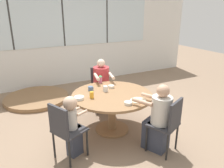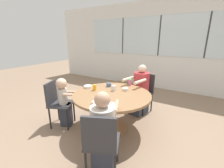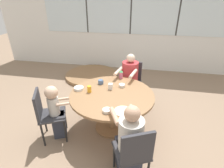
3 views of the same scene
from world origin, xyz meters
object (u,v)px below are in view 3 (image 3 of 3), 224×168
at_px(chair_for_woman_green_shirt, 132,78).
at_px(chair_for_toddler, 46,112).
at_px(milk_carton_small, 111,86).
at_px(chair_for_man_blue_shirt, 134,152).
at_px(sippy_cup, 121,74).
at_px(folded_table_stack, 92,75).
at_px(person_woman_green_shirt, 129,83).
at_px(bowl_fruit, 122,85).
at_px(bowl_white_shallow, 107,111).
at_px(bowl_cereal, 79,88).
at_px(person_man_blue_shirt, 129,144).
at_px(person_toddler, 56,112).
at_px(juice_glass, 89,89).
at_px(coffee_mug, 101,82).

distance_m(chair_for_woman_green_shirt, chair_for_toddler, 1.91).
relative_size(chair_for_toddler, milk_carton_small, 8.58).
height_order(chair_for_man_blue_shirt, sippy_cup, chair_for_man_blue_shirt).
relative_size(chair_for_man_blue_shirt, folded_table_stack, 0.59).
distance_m(person_woman_green_shirt, bowl_fruit, 0.65).
bearing_deg(chair_for_woman_green_shirt, person_woman_green_shirt, 90.00).
relative_size(bowl_white_shallow, bowl_cereal, 0.78).
distance_m(chair_for_woman_green_shirt, sippy_cup, 0.52).
xyz_separation_m(person_man_blue_shirt, person_toddler, (-1.21, 0.44, 0.02)).
relative_size(chair_for_woman_green_shirt, person_toddler, 0.92).
bearing_deg(chair_for_toddler, person_man_blue_shirt, 49.93).
bearing_deg(chair_for_woman_green_shirt, person_toddler, 65.82).
relative_size(sippy_cup, bowl_cereal, 1.02).
bearing_deg(juice_glass, chair_for_man_blue_shirt, -49.25).
xyz_separation_m(chair_for_woman_green_shirt, chair_for_man_blue_shirt, (0.21, -2.01, 0.00)).
relative_size(chair_for_woman_green_shirt, chair_for_toddler, 1.00).
relative_size(chair_for_toddler, bowl_cereal, 5.39).
distance_m(person_man_blue_shirt, bowl_white_shallow, 0.53).
xyz_separation_m(chair_for_man_blue_shirt, bowl_fruit, (-0.32, 1.24, 0.20)).
bearing_deg(milk_carton_small, chair_for_man_blue_shirt, -66.05).
xyz_separation_m(chair_for_toddler, bowl_cereal, (0.39, 0.48, 0.20)).
bearing_deg(chair_for_toddler, milk_carton_small, 98.45).
relative_size(person_toddler, sippy_cup, 5.73).
distance_m(chair_for_toddler, person_woman_green_shirt, 1.76).
distance_m(milk_carton_small, bowl_white_shallow, 0.66).
xyz_separation_m(sippy_cup, milk_carton_small, (-0.11, -0.47, -0.03)).
bearing_deg(bowl_fruit, juice_glass, -150.33).
bearing_deg(juice_glass, milk_carton_small, 26.73).
height_order(chair_for_woman_green_shirt, sippy_cup, chair_for_woman_green_shirt).
bearing_deg(chair_for_toddler, bowl_cereal, 116.52).
height_order(person_woman_green_shirt, person_toddler, person_woman_green_shirt).
xyz_separation_m(juice_glass, bowl_fruit, (0.51, 0.29, -0.03)).
distance_m(person_woman_green_shirt, person_man_blue_shirt, 1.70).
distance_m(juice_glass, folded_table_stack, 2.26).
bearing_deg(chair_for_woman_green_shirt, milk_carton_small, 84.69).
relative_size(person_woman_green_shirt, juice_glass, 10.07).
bearing_deg(bowl_white_shallow, juice_glass, 129.61).
distance_m(coffee_mug, bowl_fruit, 0.40).
relative_size(chair_for_toddler, bowl_fruit, 7.88).
xyz_separation_m(person_woman_green_shirt, person_man_blue_shirt, (0.17, -1.69, -0.01)).
bearing_deg(bowl_cereal, chair_for_toddler, -129.01).
relative_size(chair_for_toddler, person_woman_green_shirt, 0.79).
xyz_separation_m(person_man_blue_shirt, milk_carton_small, (-0.43, 0.97, 0.27)).
distance_m(chair_for_toddler, folded_table_stack, 2.53).
xyz_separation_m(bowl_cereal, bowl_fruit, (0.71, 0.24, 0.00)).
distance_m(person_toddler, bowl_cereal, 0.53).
relative_size(person_toddler, folded_table_stack, 0.64).
xyz_separation_m(chair_for_man_blue_shirt, person_toddler, (-1.28, 0.59, -0.03)).
relative_size(person_woman_green_shirt, bowl_cereal, 6.79).
xyz_separation_m(chair_for_toddler, sippy_cup, (1.03, 1.06, 0.26)).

